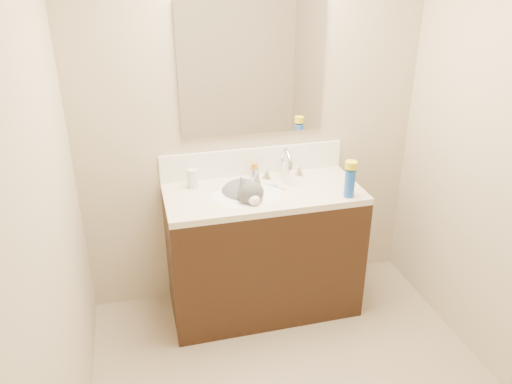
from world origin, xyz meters
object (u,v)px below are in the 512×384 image
silver_jar (255,173)px  spray_can (350,183)px  vanity_cabinet (263,253)px  faucet (285,166)px  basin (246,205)px  pill_bottle (192,178)px  cat (245,197)px  amber_bottle (254,170)px

silver_jar → spray_can: (0.47, -0.40, 0.05)m
vanity_cabinet → faucet: faucet is taller
basin → silver_jar: (0.11, 0.23, 0.10)m
spray_can → pill_bottle: bearing=157.7°
basin → cat: size_ratio=1.08×
vanity_cabinet → cat: bearing=179.0°
basin → faucet: (0.30, 0.17, 0.16)m
silver_jar → pill_bottle: bearing=-173.7°
spray_can → silver_jar: bearing=139.5°
vanity_cabinet → pill_bottle: pill_bottle is taller
vanity_cabinet → amber_bottle: (-0.00, 0.20, 0.50)m
faucet → amber_bottle: 0.20m
faucet → amber_bottle: bearing=159.9°
faucet → spray_can: faucet is taller
pill_bottle → spray_can: bearing=-22.3°
silver_jar → spray_can: spray_can is taller
faucet → amber_bottle: (-0.18, 0.07, -0.04)m
basin → amber_bottle: amber_bottle is taller
silver_jar → amber_bottle: 0.02m
basin → spray_can: (0.59, -0.17, 0.15)m
amber_bottle → faucet: bearing=-20.1°
vanity_cabinet → silver_jar: bearing=91.5°
cat → silver_jar: bearing=55.1°
faucet → cat: size_ratio=0.67×
pill_bottle → cat: bearing=-27.7°
amber_bottle → spray_can: 0.63m
faucet → silver_jar: 0.20m
cat → spray_can: 0.63m
pill_bottle → silver_jar: size_ratio=1.78×
vanity_cabinet → amber_bottle: size_ratio=11.78×
cat → silver_jar: cat is taller
vanity_cabinet → basin: size_ratio=2.67×
vanity_cabinet → spray_can: size_ratio=7.15×
pill_bottle → basin: bearing=-32.6°
cat → spray_can: size_ratio=2.49×
silver_jar → basin: bearing=-116.5°
pill_bottle → spray_can: spray_can is taller
amber_bottle → pill_bottle: bearing=-173.1°
silver_jar → vanity_cabinet: bearing=-88.5°
amber_bottle → vanity_cabinet: bearing=-88.7°
basin → spray_can: size_ratio=2.68×
basin → amber_bottle: bearing=63.8°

